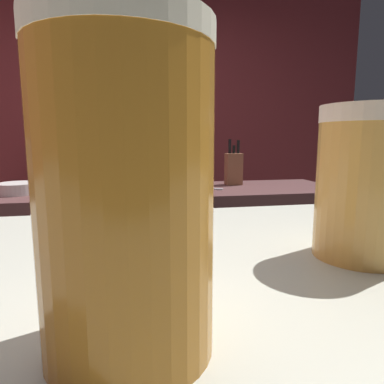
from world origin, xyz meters
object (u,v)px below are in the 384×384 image
knife_block (234,168)px  bottle_olive_oil (131,131)px  chefs_knife (202,189)px  bottle_vinegar (111,133)px  pint_glass_near (126,196)px  pint_glass_far (365,183)px  bartender (162,192)px  bottle_soy (47,130)px  mixing_bowl (18,188)px

knife_block → bottle_olive_oil: 1.24m
chefs_knife → bottle_vinegar: size_ratio=1.34×
pint_glass_near → bottle_vinegar: bearing=92.4°
pint_glass_far → bottle_olive_oil: 2.87m
bottle_olive_oil → bartender: bearing=-86.4°
chefs_knife → bartender: bearing=-104.5°
knife_block → bottle_soy: (-1.34, 1.12, 0.26)m
bottle_soy → bartender: bearing=-64.2°
bartender → knife_block: bartender is taller
mixing_bowl → bottle_soy: size_ratio=0.96×
pint_glass_near → bottle_vinegar: bottle_vinegar is taller
chefs_knife → pint_glass_near: (-0.43, -1.75, 0.26)m
chefs_knife → bottle_vinegar: (-0.56, 1.36, 0.34)m
knife_block → chefs_knife: size_ratio=1.20×
knife_block → pint_glass_far: pint_glass_far is taller
pint_glass_near → pint_glass_far: size_ratio=1.17×
pint_glass_near → bottle_soy: 3.11m
pint_glass_near → pint_glass_far: (0.19, 0.09, -0.01)m
mixing_bowl → bottle_olive_oil: bottle_olive_oil is taller
chefs_knife → pint_glass_far: (-0.24, -1.66, 0.25)m
bartender → pint_glass_far: size_ratio=12.92×
bottle_soy → pint_glass_near: bearing=-77.6°
chefs_knife → bottle_olive_oil: size_ratio=1.18×
knife_block → mixing_bowl: bearing=-173.9°
knife_block → mixing_bowl: (-1.25, -0.13, -0.08)m
bartender → bottle_soy: bearing=20.7°
knife_block → pint_glass_near: pint_glass_near is taller
bartender → chefs_knife: size_ratio=6.83×
bartender → bottle_vinegar: bearing=3.9°
bartender → pint_glass_far: bartender is taller
bartender → bottle_soy: 1.91m
knife_block → bottle_soy: bearing=140.1°
chefs_knife → bottle_olive_oil: (-0.38, 1.21, 0.35)m
pint_glass_far → bottle_vinegar: 3.03m
chefs_knife → pint_glass_far: 1.69m
knife_block → bottle_vinegar: bearing=124.0°
bartender → knife_block: size_ratio=5.67×
pint_glass_far → bottle_olive_oil: size_ratio=0.63×
knife_block → bottle_soy: bottle_soy is taller
pint_glass_near → bottle_olive_oil: 2.96m
bottle_soy → bottle_olive_oil: bottle_soy is taller
mixing_bowl → bottle_soy: (-0.10, 1.25, 0.33)m
bottle_soy → bottle_olive_oil: size_ratio=1.10×
bartender → bottle_vinegar: (-0.28, 1.76, 0.29)m
mixing_bowl → pint_glass_near: bearing=-72.3°
knife_block → chefs_knife: knife_block is taller
mixing_bowl → bottle_soy: 1.30m
mixing_bowl → bottle_vinegar: size_ratio=1.20×
mixing_bowl → bartender: bearing=-31.4°
knife_block → pint_glass_near: 2.04m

